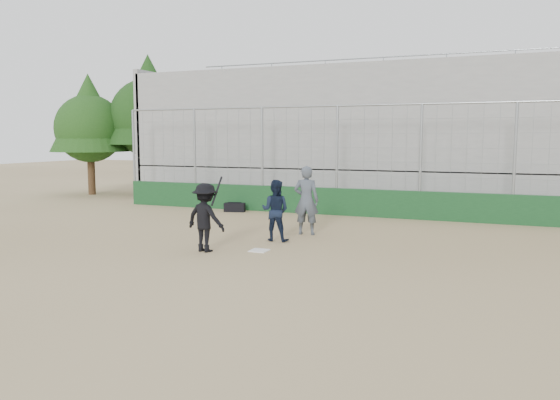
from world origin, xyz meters
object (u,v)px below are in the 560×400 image
at_px(catcher_crouched, 275,221).
at_px(umpire, 306,204).
at_px(batter_at_plate, 205,217).
at_px(equipment_bag, 235,207).

distance_m(catcher_crouched, umpire, 1.41).
height_order(batter_at_plate, catcher_crouched, batter_at_plate).
relative_size(catcher_crouched, equipment_bag, 1.35).
height_order(umpire, equipment_bag, umpire).
xyz_separation_m(batter_at_plate, catcher_crouched, (1.09, 1.93, -0.29)).
distance_m(batter_at_plate, equipment_bag, 7.43).
relative_size(catcher_crouched, umpire, 0.63).
xyz_separation_m(catcher_crouched, equipment_bag, (-3.75, 4.98, -0.40)).
relative_size(batter_at_plate, equipment_bag, 2.20).
distance_m(batter_at_plate, umpire, 3.58).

